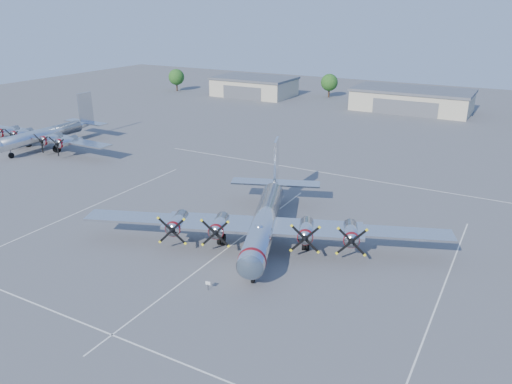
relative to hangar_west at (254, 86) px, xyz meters
The scene contains 9 objects.
ground 93.54m from the hangar_west, 61.23° to the right, with size 260.00×260.00×0.00m, color #57575A.
parking_lines 95.08m from the hangar_west, 61.74° to the right, with size 60.00×50.08×0.01m.
hangar_west is the anchor object (origin of this frame).
hangar_center 45.00m from the hangar_west, ahead, with size 28.60×14.60×5.40m.
tree_far_west 25.36m from the hangar_west, behind, with size 4.80×4.80×6.64m.
tree_west 21.61m from the hangar_west, 21.89° to the left, with size 4.80×4.80×6.64m.
main_bomber_b29 95.55m from the hangar_west, 60.08° to the right, with size 39.39×26.95×8.71m, color silver, non-canonical shape.
bomber_west 68.20m from the hangar_west, 94.83° to the right, with size 33.18×23.49×8.77m, color silver, non-canonical shape.
info_placard 106.11m from the hangar_west, 63.12° to the right, with size 0.48×0.10×0.91m.
Camera 1 is at (26.29, -45.60, 24.79)m, focal length 35.00 mm.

